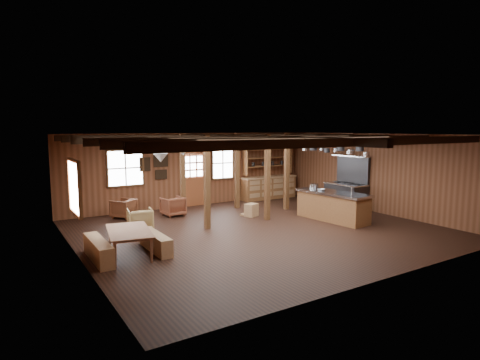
% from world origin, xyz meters
% --- Properties ---
extents(room, '(10.04, 9.04, 2.84)m').
position_xyz_m(room, '(0.00, 0.00, 1.40)').
color(room, black).
rests_on(room, ground).
extents(ceiling_joists, '(9.80, 8.82, 0.18)m').
position_xyz_m(ceiling_joists, '(0.00, 0.18, 2.68)').
color(ceiling_joists, black).
rests_on(ceiling_joists, ceiling).
extents(timber_posts, '(3.95, 2.35, 2.80)m').
position_xyz_m(timber_posts, '(0.52, 2.08, 1.40)').
color(timber_posts, '#412A12').
rests_on(timber_posts, floor).
extents(back_door, '(1.02, 0.08, 2.15)m').
position_xyz_m(back_door, '(0.00, 4.45, 0.88)').
color(back_door, brown).
rests_on(back_door, floor).
extents(window_back_left, '(1.32, 0.06, 1.32)m').
position_xyz_m(window_back_left, '(-2.60, 4.46, 1.60)').
color(window_back_left, white).
rests_on(window_back_left, wall_back).
extents(window_back_right, '(1.02, 0.06, 1.32)m').
position_xyz_m(window_back_right, '(1.30, 4.46, 1.60)').
color(window_back_right, white).
rests_on(window_back_right, wall_back).
extents(window_left, '(0.14, 1.24, 1.32)m').
position_xyz_m(window_left, '(-4.96, 0.50, 1.60)').
color(window_left, white).
rests_on(window_left, wall_back).
extents(notice_boards, '(1.08, 0.03, 0.90)m').
position_xyz_m(notice_boards, '(-1.50, 4.46, 1.64)').
color(notice_boards, beige).
rests_on(notice_boards, wall_back).
extents(back_counter, '(2.55, 0.60, 2.45)m').
position_xyz_m(back_counter, '(3.40, 4.20, 0.60)').
color(back_counter, brown).
rests_on(back_counter, floor).
extents(pendant_lamps, '(1.86, 2.36, 0.66)m').
position_xyz_m(pendant_lamps, '(-2.25, 1.00, 2.25)').
color(pendant_lamps, '#2D2C2F').
rests_on(pendant_lamps, ceiling).
extents(pot_rack, '(0.42, 3.00, 0.46)m').
position_xyz_m(pot_rack, '(3.28, 0.26, 2.28)').
color(pot_rack, '#2D2C2F').
rests_on(pot_rack, ceiling).
extents(kitchen_island, '(1.12, 2.57, 1.20)m').
position_xyz_m(kitchen_island, '(2.76, -0.20, 0.48)').
color(kitchen_island, brown).
rests_on(kitchen_island, floor).
extents(step_stool, '(0.59, 0.52, 0.43)m').
position_xyz_m(step_stool, '(0.84, 1.68, 0.22)').
color(step_stool, '#986745').
rests_on(step_stool, floor).
extents(commercial_range, '(0.83, 1.61, 1.99)m').
position_xyz_m(commercial_range, '(4.65, 0.95, 0.64)').
color(commercial_range, '#2D2C2F').
rests_on(commercial_range, floor).
extents(dining_table, '(1.23, 1.84, 0.60)m').
position_xyz_m(dining_table, '(-3.90, -0.28, 0.30)').
color(dining_table, brown).
rests_on(dining_table, floor).
extents(bench_wall, '(0.32, 1.70, 0.47)m').
position_xyz_m(bench_wall, '(-4.65, -0.28, 0.23)').
color(bench_wall, '#986745').
rests_on(bench_wall, floor).
extents(bench_aisle, '(0.30, 1.58, 0.43)m').
position_xyz_m(bench_aisle, '(-3.30, -0.28, 0.22)').
color(bench_aisle, '#986745').
rests_on(bench_aisle, floor).
extents(armchair_a, '(0.96, 0.96, 0.63)m').
position_xyz_m(armchair_a, '(-2.90, 3.79, 0.32)').
color(armchair_a, brown).
rests_on(armchair_a, floor).
extents(armchair_b, '(0.75, 0.77, 0.65)m').
position_xyz_m(armchair_b, '(-1.37, 3.21, 0.33)').
color(armchair_b, brown).
rests_on(armchair_b, floor).
extents(armchair_c, '(0.81, 0.83, 0.65)m').
position_xyz_m(armchair_c, '(-2.99, 1.82, 0.32)').
color(armchair_c, olive).
rests_on(armchair_c, floor).
extents(counter_pot, '(0.29, 0.29, 0.17)m').
position_xyz_m(counter_pot, '(2.68, 0.62, 1.03)').
color(counter_pot, '#B2B5BA').
rests_on(counter_pot, kitchen_island).
extents(bowl, '(0.26, 0.26, 0.06)m').
position_xyz_m(bowl, '(2.59, 0.17, 0.97)').
color(bowl, silver).
rests_on(bowl, kitchen_island).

